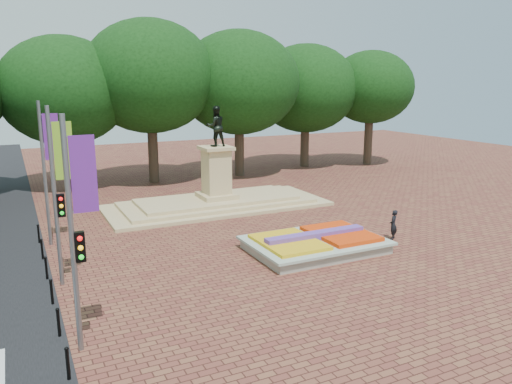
% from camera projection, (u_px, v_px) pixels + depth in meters
% --- Properties ---
extents(ground, '(90.00, 90.00, 0.00)m').
position_uv_depth(ground, '(276.00, 242.00, 25.03)').
color(ground, brown).
rests_on(ground, ground).
extents(flower_bed, '(6.30, 4.30, 0.91)m').
position_uv_depth(flower_bed, '(316.00, 243.00, 23.64)').
color(flower_bed, gray).
rests_on(flower_bed, ground).
extents(monument, '(14.00, 6.00, 6.40)m').
position_uv_depth(monument, '(217.00, 193.00, 31.85)').
color(monument, tan).
rests_on(monument, ground).
extents(tree_row_back, '(44.80, 8.80, 10.43)m').
position_uv_depth(tree_row_back, '(196.00, 97.00, 40.37)').
color(tree_row_back, '#382A1E').
rests_on(tree_row_back, ground).
extents(banner_poles, '(0.88, 11.17, 7.00)m').
position_uv_depth(banner_poles, '(58.00, 190.00, 18.70)').
color(banner_poles, slate).
rests_on(banner_poles, ground).
extents(bollard_row, '(0.12, 13.12, 0.98)m').
position_uv_depth(bollard_row, '(49.00, 278.00, 18.98)').
color(bollard_row, black).
rests_on(bollard_row, ground).
extents(pedestrian, '(0.66, 0.63, 1.52)m').
position_uv_depth(pedestrian, '(393.00, 225.00, 25.28)').
color(pedestrian, black).
rests_on(pedestrian, ground).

